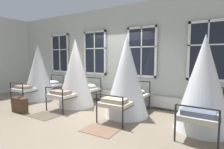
{
  "coord_description": "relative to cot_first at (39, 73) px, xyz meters",
  "views": [
    {
      "loc": [
        3.28,
        -4.35,
        1.66
      ],
      "look_at": [
        0.48,
        0.17,
        1.15
      ],
      "focal_mm": 28.64,
      "sensor_mm": 36.0,
      "label": 1
    }
  ],
  "objects": [
    {
      "name": "cot_second",
      "position": [
        1.96,
        0.02,
        0.06
      ],
      "size": [
        1.26,
        1.93,
        2.28
      ],
      "rotation": [
        0.0,
        0.0,
        1.56
      ],
      "color": "black",
      "rests_on": "ground"
    },
    {
      "name": "window_bank",
      "position": [
        2.94,
        1.09,
        -0.0
      ],
      "size": [
        6.87,
        0.1,
        2.61
      ],
      "color": "black",
      "rests_on": "ground"
    },
    {
      "name": "ground",
      "position": [
        2.94,
        -0.14,
        -1.04
      ],
      "size": [
        19.44,
        19.44,
        0.0
      ],
      "primitive_type": "plane",
      "color": "gray"
    },
    {
      "name": "suitcase_dark",
      "position": [
        1.03,
        -1.45,
        -0.82
      ],
      "size": [
        0.56,
        0.22,
        0.47
      ],
      "rotation": [
        0.0,
        0.0,
        0.01
      ],
      "color": "#472D1E",
      "rests_on": "ground"
    },
    {
      "name": "rug_third",
      "position": [
        3.92,
        -1.3,
        -1.04
      ],
      "size": [
        0.82,
        0.59,
        0.01
      ],
      "primitive_type": "cube",
      "rotation": [
        0.0,
        0.0,
        0.03
      ],
      "color": "brown",
      "rests_on": "ground"
    },
    {
      "name": "back_wall_with_windows",
      "position": [
        2.94,
        1.21,
        0.7
      ],
      "size": [
        10.72,
        0.1,
        3.48
      ],
      "primitive_type": "cube",
      "color": "#B2B7AD",
      "rests_on": "ground"
    },
    {
      "name": "cot_third",
      "position": [
        3.92,
        0.01,
        0.06
      ],
      "size": [
        1.26,
        1.93,
        2.28
      ],
      "rotation": [
        0.0,
        0.0,
        1.59
      ],
      "color": "black",
      "rests_on": "ground"
    },
    {
      "name": "cot_fourth",
      "position": [
        5.88,
        0.0,
        0.02
      ],
      "size": [
        1.26,
        1.94,
        2.18
      ],
      "rotation": [
        0.0,
        0.0,
        1.54
      ],
      "color": "black",
      "rests_on": "ground"
    },
    {
      "name": "rug_second",
      "position": [
        1.97,
        -1.3,
        -1.04
      ],
      "size": [
        0.81,
        0.58,
        0.01
      ],
      "primitive_type": "cube",
      "rotation": [
        0.0,
        0.0,
        -0.02
      ],
      "color": "brown",
      "rests_on": "ground"
    },
    {
      "name": "cot_first",
      "position": [
        0.0,
        0.0,
        0.0
      ],
      "size": [
        1.26,
        1.93,
        2.15
      ],
      "rotation": [
        0.0,
        0.0,
        1.59
      ],
      "color": "black",
      "rests_on": "ground"
    }
  ]
}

